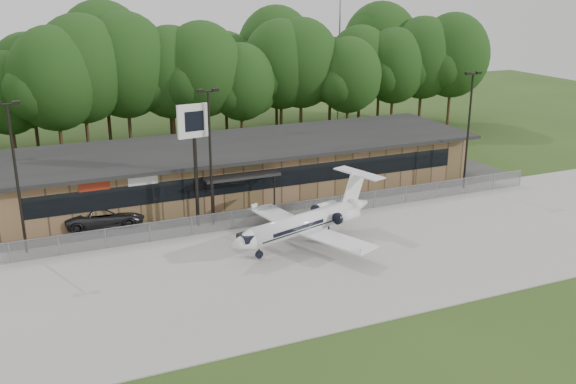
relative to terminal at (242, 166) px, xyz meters
name	(u,v)px	position (x,y,z in m)	size (l,w,h in m)	color
ground	(388,311)	(0.00, -23.94, -2.18)	(160.00, 160.00, 0.00)	#2C4619
apron	(324,256)	(0.00, -15.94, -2.14)	(64.00, 18.00, 0.08)	#9E9B93
parking_lot	(261,204)	(0.00, -4.44, -2.15)	(50.00, 9.00, 0.06)	#383835
terminal	(242,166)	(0.00, 0.00, 0.00)	(41.00, 11.65, 4.30)	#866243
fence	(282,213)	(0.00, -8.94, -1.40)	(46.00, 0.04, 1.52)	gray
treeline	(185,78)	(0.00, 18.06, 5.32)	(72.00, 12.00, 15.00)	#143811
radio_mast	(340,23)	(22.00, 24.06, 10.32)	(0.20, 0.20, 25.00)	gray
light_pole_left	(15,167)	(-18.00, -7.44, 3.80)	(1.55, 0.30, 10.23)	black
light_pole_mid	(210,148)	(-5.00, -7.44, 3.80)	(1.55, 0.30, 10.23)	black
light_pole_right	(469,122)	(18.00, -7.44, 3.80)	(1.55, 0.30, 10.23)	black
business_jet	(307,223)	(-0.06, -13.43, -0.64)	(12.63, 11.32, 4.29)	white
suv	(105,216)	(-12.38, -4.34, -1.38)	(2.64, 5.73, 1.59)	#343537
pole_sign	(194,134)	(-6.04, -7.15, 4.84)	(2.42, 0.55, 9.18)	black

